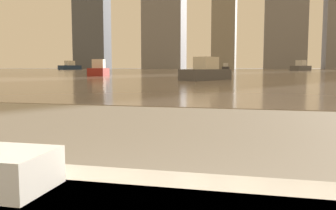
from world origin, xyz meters
name	(u,v)px	position (x,y,z in m)	size (l,w,h in m)	color
harbor_water	(255,71)	(0.00, 62.00, 0.01)	(180.00, 110.00, 0.01)	gray
harbor_boat_0	(70,66)	(-44.30, 83.82, 0.77)	(4.00, 6.04, 2.15)	navy
harbor_boat_1	(301,67)	(8.01, 72.28, 0.67)	(4.12, 5.15, 1.88)	#4C4C51
harbor_boat_2	(206,72)	(-2.38, 20.85, 0.46)	(2.65, 3.55, 1.28)	#4C4C51
harbor_boat_3	(226,67)	(-6.40, 82.80, 0.55)	(1.46, 4.08, 1.52)	#2D2D33
harbor_boat_4	(99,70)	(-12.08, 28.36, 0.48)	(2.04, 3.72, 1.32)	maroon
skyline_tower_0	(92,26)	(-54.08, 118.00, 14.36)	(11.18, 6.64, 28.72)	#4C515B
skyline_tower_1	(164,2)	(-28.99, 118.00, 21.06)	(12.61, 9.87, 42.12)	slate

